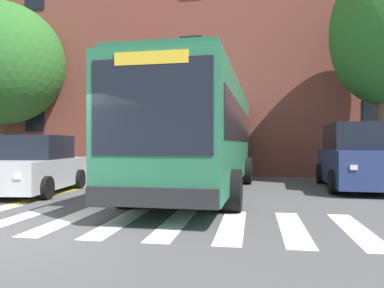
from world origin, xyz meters
name	(u,v)px	position (x,y,z in m)	size (l,w,h in m)	color
ground_plane	(14,237)	(0.00, 0.00, 0.00)	(120.00, 120.00, 0.00)	#4C4C4F
crosswalk	(68,220)	(0.19, 1.45, 0.00)	(11.76, 3.25, 0.01)	white
lane_line_yellow_inner	(152,170)	(-2.29, 15.45, 0.00)	(0.12, 36.00, 0.01)	gold
lane_line_yellow_outer	(154,170)	(-2.13, 15.45, 0.00)	(0.12, 36.00, 0.01)	gold
city_bus	(202,133)	(2.18, 6.47, 1.91)	(3.04, 11.25, 3.52)	#28704C
car_silver_near_lane	(36,167)	(-2.93, 5.07, 0.83)	(2.50, 4.44, 1.83)	#B7BABF
car_navy_far_lane	(356,158)	(7.30, 8.12, 1.07)	(2.31, 5.20, 2.25)	navy
car_grey_behind_bus	(228,152)	(2.12, 16.13, 1.08)	(2.43, 4.75, 2.28)	slate
street_tree_curbside_small	(1,64)	(-8.91, 11.17, 5.60)	(6.80, 6.34, 8.70)	#4C3D2D
building_facade	(205,74)	(0.65, 16.90, 5.81)	(42.40, 9.14, 11.61)	brown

